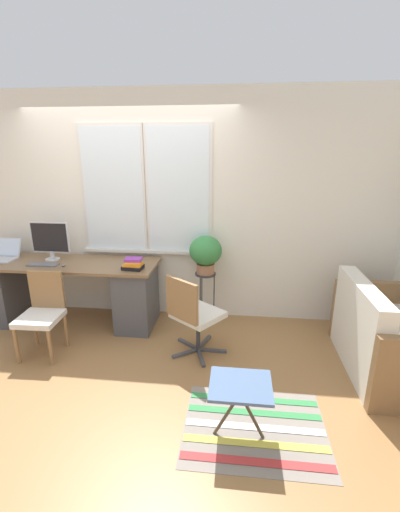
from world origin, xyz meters
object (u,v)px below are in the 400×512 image
monitor (50,240)px  folding_stool (240,389)px  mouse (64,265)px  desk_chair_wooden (42,312)px  laptop (3,255)px  office_chair_swivel (193,314)px  book_stack (133,264)px  plant_stand (205,280)px  couch_loveseat (383,341)px  potted_plant (206,252)px  keyboard (43,265)px

monitor → folding_stool: (2.25, -1.64, -0.60)m
mouse → desk_chair_wooden: desk_chair_wooden is taller
laptop → folding_stool: bearing=-29.3°
monitor → office_chair_swivel: bearing=-18.8°
laptop → desk_chair_wooden: laptop is taller
laptop → mouse: (0.85, -0.18, -0.04)m
office_chair_swivel → folding_stool: office_chair_swivel is taller
laptop → desk_chair_wooden: 1.14m
book_stack → plant_stand: size_ratio=0.36×
book_stack → plant_stand: bearing=22.4°
mouse → couch_loveseat: 3.40m
mouse → plant_stand: 1.63m
monitor → folding_stool: size_ratio=1.00×
mouse → plant_stand: bearing=11.2°
mouse → potted_plant: 1.62m
plant_stand → laptop: bearing=-176.9°
monitor → potted_plant: size_ratio=1.03×
laptop → office_chair_swivel: (2.38, -0.57, -0.37)m
folding_stool → laptop: bearing=150.7°
laptop → plant_stand: 2.45m
desk_chair_wooden → potted_plant: size_ratio=1.88×
mouse → potted_plant: (1.58, 0.31, 0.11)m
monitor → desk_chair_wooden: monitor is taller
monitor → keyboard: (-0.00, -0.21, -0.24)m
desk_chair_wooden → office_chair_swivel: size_ratio=0.97×
laptop → keyboard: laptop is taller
keyboard → plant_stand: size_ratio=0.54×
plant_stand → couch_loveseat: bearing=-23.6°
desk_chair_wooden → monitor: bearing=106.0°
keyboard → potted_plant: (1.84, 0.30, 0.12)m
book_stack → laptop: bearing=173.6°
office_chair_swivel → plant_stand: 0.71m
monitor → folding_stool: bearing=-36.1°
book_stack → potted_plant: bearing=22.4°
book_stack → folding_stool: (1.18, -1.41, -0.41)m
office_chair_swivel → folding_stool: bearing=151.6°
laptop → folding_stool: laptop is taller
plant_stand → desk_chair_wooden: bearing=-153.0°
monitor → laptop: bearing=-176.5°
keyboard → monitor: bearing=88.7°
office_chair_swivel → plant_stand: (0.05, 0.70, 0.10)m
mouse → book_stack: 0.81m
office_chair_swivel → potted_plant: potted_plant is taller
couch_loveseat → keyboard: bearing=82.6°
couch_loveseat → folding_stool: size_ratio=2.76×
laptop → desk_chair_wooden: size_ratio=0.40×
laptop → couch_loveseat: laptop is taller
keyboard → book_stack: bearing=-0.7°
monitor → book_stack: 1.10m
keyboard → folding_stool: (2.25, -1.43, -0.36)m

